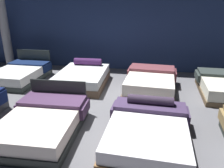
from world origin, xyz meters
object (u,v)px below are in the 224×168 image
bed_1 (43,122)px  bed_4 (21,74)px  bed_6 (150,82)px  support_pillar (4,24)px  bed_5 (83,78)px  bed_2 (147,131)px

bed_1 → bed_4: bearing=126.3°
bed_6 → support_pillar: bearing=167.3°
bed_4 → bed_5: (2.27, -0.02, 0.01)m
bed_4 → support_pillar: (-1.50, 1.61, 1.51)m
support_pillar → bed_5: bearing=-23.4°
bed_5 → bed_2: bearing=-53.7°
bed_4 → support_pillar: size_ratio=0.61×
bed_5 → bed_6: 2.21m
bed_4 → support_pillar: bearing=133.0°
bed_4 → support_pillar: 2.67m
bed_2 → bed_6: (-0.01, 2.76, 0.03)m
bed_2 → bed_5: (-2.22, 2.82, 0.02)m
bed_1 → bed_6: size_ratio=1.00×
bed_6 → support_pillar: 6.39m
bed_6 → support_pillar: support_pillar is taller
bed_2 → support_pillar: (-5.99, 4.45, 1.52)m
bed_4 → bed_6: size_ratio=1.00×
bed_5 → bed_6: size_ratio=1.00×
bed_1 → support_pillar: support_pillar is taller
bed_4 → bed_5: bed_4 is taller
bed_5 → support_pillar: 4.37m
bed_1 → bed_6: bearing=50.0°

